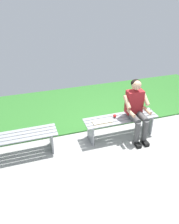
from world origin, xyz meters
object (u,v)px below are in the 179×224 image
at_px(person_seated, 137,108).
at_px(apple, 115,116).
at_px(bench_near, 120,122).
at_px(bench_far, 18,141).
at_px(book_open, 102,121).

xyz_separation_m(person_seated, apple, (0.41, -0.15, -0.20)).
distance_m(bench_near, bench_far, 2.11).
bearing_deg(person_seated, bench_far, -2.40).
height_order(person_seated, book_open, person_seated).
bearing_deg(book_open, bench_far, -1.70).
bearing_deg(apple, book_open, 16.19).
distance_m(person_seated, book_open, 0.76).
bearing_deg(book_open, bench_near, -175.11).
relative_size(person_seated, apple, 17.64).
bearing_deg(person_seated, book_open, -4.90).
distance_m(bench_far, apple, 2.00).
bearing_deg(bench_near, person_seated, 160.69).
relative_size(bench_near, book_open, 3.82).
height_order(bench_near, book_open, book_open).
xyz_separation_m(bench_near, apple, (0.12, -0.05, 0.15)).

